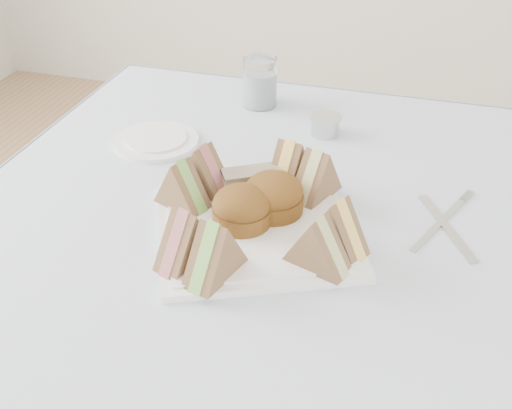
# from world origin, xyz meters

# --- Properties ---
(table) EXTENTS (0.90, 0.90, 0.74)m
(table) POSITION_xyz_m (0.00, 0.00, 0.37)
(table) COLOR brown
(table) RESTS_ON floor
(tablecloth) EXTENTS (1.02, 1.02, 0.01)m
(tablecloth) POSITION_xyz_m (0.00, 0.00, 0.74)
(tablecloth) COLOR silver
(tablecloth) RESTS_ON table
(serving_plate) EXTENTS (0.39, 0.39, 0.01)m
(serving_plate) POSITION_xyz_m (-0.01, -0.08, 0.75)
(serving_plate) COLOR white
(serving_plate) RESTS_ON tablecloth
(sandwich_fl_a) EXTENTS (0.08, 0.11, 0.09)m
(sandwich_fl_a) POSITION_xyz_m (-0.08, -0.19, 0.80)
(sandwich_fl_a) COLOR brown
(sandwich_fl_a) RESTS_ON serving_plate
(sandwich_fl_b) EXTENTS (0.07, 0.11, 0.09)m
(sandwich_fl_b) POSITION_xyz_m (-0.03, -0.20, 0.80)
(sandwich_fl_b) COLOR brown
(sandwich_fl_b) RESTS_ON serving_plate
(sandwich_fr_a) EXTENTS (0.10, 0.08, 0.08)m
(sandwich_fr_a) POSITION_xyz_m (0.12, -0.10, 0.80)
(sandwich_fr_a) COLOR brown
(sandwich_fr_a) RESTS_ON serving_plate
(sandwich_fr_b) EXTENTS (0.10, 0.07, 0.08)m
(sandwich_fr_b) POSITION_xyz_m (0.10, -0.15, 0.80)
(sandwich_fr_b) COLOR brown
(sandwich_fr_b) RESTS_ON serving_plate
(sandwich_bl_a) EXTENTS (0.10, 0.08, 0.08)m
(sandwich_bl_a) POSITION_xyz_m (-0.14, -0.06, 0.80)
(sandwich_bl_a) COLOR brown
(sandwich_bl_a) RESTS_ON serving_plate
(sandwich_bl_b) EXTENTS (0.11, 0.08, 0.09)m
(sandwich_bl_b) POSITION_xyz_m (-0.12, -0.01, 0.80)
(sandwich_bl_b) COLOR brown
(sandwich_bl_b) RESTS_ON serving_plate
(sandwich_br_a) EXTENTS (0.08, 0.11, 0.09)m
(sandwich_br_a) POSITION_xyz_m (0.06, 0.03, 0.80)
(sandwich_br_a) COLOR brown
(sandwich_br_a) RESTS_ON serving_plate
(sandwich_br_b) EXTENTS (0.07, 0.10, 0.09)m
(sandwich_br_b) POSITION_xyz_m (0.01, 0.05, 0.80)
(sandwich_br_b) COLOR brown
(sandwich_br_b) RESTS_ON serving_plate
(scone_left) EXTENTS (0.12, 0.12, 0.06)m
(scone_left) POSITION_xyz_m (-0.03, -0.08, 0.79)
(scone_left) COLOR brown
(scone_left) RESTS_ON serving_plate
(scone_right) EXTENTS (0.13, 0.13, 0.06)m
(scone_right) POSITION_xyz_m (0.01, -0.03, 0.79)
(scone_right) COLOR brown
(scone_right) RESTS_ON serving_plate
(pastry_slice) EXTENTS (0.10, 0.08, 0.05)m
(pastry_slice) POSITION_xyz_m (-0.04, 0.01, 0.78)
(pastry_slice) COLOR tan
(pastry_slice) RESTS_ON serving_plate
(side_plate) EXTENTS (0.19, 0.19, 0.01)m
(side_plate) POSITION_xyz_m (-0.28, 0.15, 0.75)
(side_plate) COLOR white
(side_plate) RESTS_ON tablecloth
(water_glass) EXTENTS (0.09, 0.09, 0.10)m
(water_glass) POSITION_xyz_m (-0.13, 0.37, 0.80)
(water_glass) COLOR white
(water_glass) RESTS_ON tablecloth
(tea_strainer) EXTENTS (0.08, 0.08, 0.04)m
(tea_strainer) POSITION_xyz_m (0.03, 0.28, 0.76)
(tea_strainer) COLOR #B6B6B6
(tea_strainer) RESTS_ON tablecloth
(knife) EXTENTS (0.10, 0.17, 0.00)m
(knife) POSITION_xyz_m (0.28, 0.02, 0.75)
(knife) COLOR #B6B6B6
(knife) RESTS_ON tablecloth
(fork) EXTENTS (0.08, 0.17, 0.00)m
(fork) POSITION_xyz_m (0.26, 0.02, 0.75)
(fork) COLOR #B6B6B6
(fork) RESTS_ON tablecloth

